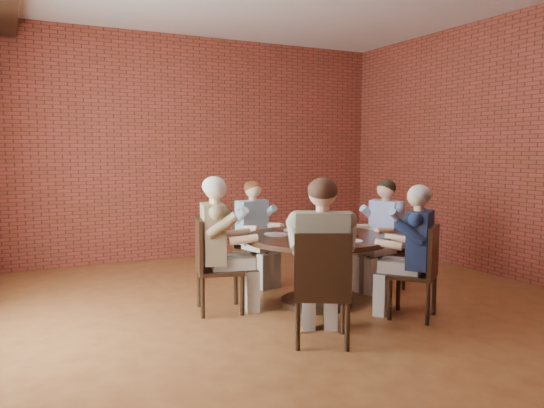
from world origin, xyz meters
name	(u,v)px	position (x,y,z in m)	size (l,w,h in m)	color
floor	(299,318)	(0.00, 0.00, 0.00)	(7.00, 7.00, 0.00)	#96602E
wall_back	(188,148)	(0.00, 3.50, 1.70)	(7.00, 7.00, 0.00)	maroon
wall_right	(529,147)	(3.25, 0.00, 1.70)	(7.00, 7.00, 0.00)	maroon
dining_table	(317,256)	(0.41, 0.34, 0.53)	(1.55, 1.55, 0.75)	black
chair_a	(387,247)	(1.52, 0.54, 0.50)	(0.48, 0.48, 0.92)	black
diner_a	(383,235)	(1.44, 0.52, 0.65)	(0.51, 0.63, 1.31)	#485EBC
chair_b	(251,244)	(0.16, 1.51, 0.50)	(0.48, 0.48, 0.91)	black
diner_b	(255,233)	(0.18, 1.44, 0.64)	(0.50, 0.61, 1.28)	#839BA7
chair_c	(210,262)	(-0.71, 0.60, 0.52)	(0.55, 0.55, 0.97)	black
diner_c	(219,245)	(-0.61, 0.58, 0.70)	(0.56, 0.69, 1.39)	brown
chair_d	(322,285)	(-0.19, -0.74, 0.53)	(0.64, 0.64, 0.99)	black
diner_d	(322,261)	(-0.15, -0.65, 0.71)	(0.58, 0.72, 1.42)	gray
chair_e	(422,268)	(1.08, -0.54, 0.51)	(0.59, 0.59, 0.93)	black
diner_e	(413,252)	(1.02, -0.47, 0.66)	(0.52, 0.64, 1.32)	#192546
plate_a	(345,232)	(0.81, 0.41, 0.76)	(0.26, 0.26, 0.01)	white
plate_b	(295,230)	(0.37, 0.76, 0.76)	(0.26, 0.26, 0.01)	white
plate_c	(276,234)	(0.03, 0.57, 0.76)	(0.26, 0.26, 0.01)	white
plate_d	(350,241)	(0.50, -0.14, 0.76)	(0.26, 0.26, 0.01)	white
glass_a	(348,228)	(0.77, 0.30, 0.82)	(0.07, 0.07, 0.14)	white
glass_b	(320,227)	(0.55, 0.49, 0.82)	(0.07, 0.07, 0.14)	white
glass_c	(290,228)	(0.21, 0.57, 0.82)	(0.07, 0.07, 0.14)	white
glass_d	(301,230)	(0.24, 0.39, 0.82)	(0.07, 0.07, 0.14)	white
glass_e	(292,232)	(0.07, 0.29, 0.82)	(0.07, 0.07, 0.14)	white
glass_f	(331,235)	(0.33, -0.05, 0.82)	(0.07, 0.07, 0.14)	white
glass_g	(335,232)	(0.49, 0.11, 0.82)	(0.07, 0.07, 0.14)	white
smartphone	(353,235)	(0.76, 0.17, 0.75)	(0.06, 0.13, 0.01)	black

